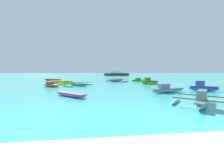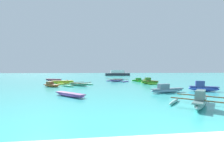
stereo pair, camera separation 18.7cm
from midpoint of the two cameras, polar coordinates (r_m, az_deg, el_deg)
name	(u,v)px [view 1 (the left image)]	position (r m, az deg, el deg)	size (l,w,h in m)	color
ground_plane	(207,156)	(4.47, 31.27, -22.31)	(240.00, 240.00, 0.00)	#38ADA8
moored_boat_0	(53,80)	(30.54, -21.79, 1.49)	(3.61, 2.17, 0.45)	#BD506C
moored_boat_1	(71,94)	(12.02, -15.89, -3.86)	(2.79, 2.73, 0.29)	#B45DC3
moored_boat_2	(140,80)	(28.18, 10.36, 1.43)	(3.50, 4.08, 0.65)	green
moored_boat_3	(167,89)	(14.52, 19.91, -1.95)	(3.59, 1.37, 0.82)	#83ADC9
moored_boat_4	(62,82)	(23.96, -18.75, 0.68)	(3.59, 3.85, 0.53)	yellow
moored_boat_5	(117,80)	(27.28, 1.73, 1.40)	(4.35, 4.37, 0.48)	#7A65B4
moored_boat_6	(51,85)	(19.86, -22.39, -0.38)	(2.36, 1.86, 0.64)	orange
moored_boat_7	(149,82)	(23.26, 13.77, 0.84)	(2.73, 3.03, 0.96)	#54A829
moored_boat_8	(202,101)	(9.76, 30.63, -5.57)	(3.63, 3.58, 0.97)	#74ADA9
moored_boat_9	(203,87)	(17.18, 31.03, -1.11)	(2.70, 1.72, 1.00)	#425ACE
moored_boat_10	(78,84)	(20.33, -13.04, -0.11)	(4.16, 4.30, 0.41)	#53B38A
distant_ferry	(116,73)	(59.24, 1.63, 4.05)	(9.66, 2.13, 2.13)	#2D333D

